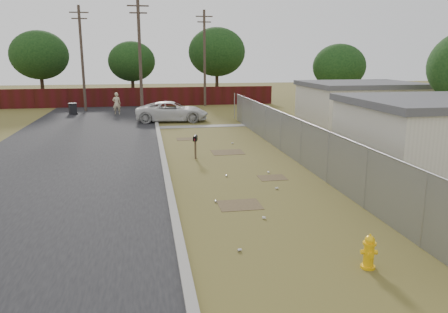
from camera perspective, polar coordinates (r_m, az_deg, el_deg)
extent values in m
plane|color=brown|center=(19.36, 1.24, -1.38)|extent=(120.00, 120.00, 0.00)
cube|color=black|center=(27.07, -18.04, 2.16)|extent=(9.00, 60.00, 0.02)
cube|color=gray|center=(26.81, -8.48, 2.67)|extent=(0.25, 60.00, 0.12)
cube|color=gray|center=(30.49, -3.04, 3.96)|extent=(6.20, 1.00, 0.03)
cylinder|color=gray|center=(12.21, 24.66, -6.43)|extent=(0.06, 0.06, 2.00)
cylinder|color=gray|center=(14.64, 18.05, -2.74)|extent=(0.06, 0.06, 2.00)
cylinder|color=gray|center=(17.25, 13.41, -0.11)|extent=(0.06, 0.06, 2.00)
cylinder|color=gray|center=(19.97, 10.01, 1.81)|extent=(0.06, 0.06, 2.00)
cylinder|color=gray|center=(22.76, 7.43, 3.27)|extent=(0.06, 0.06, 2.00)
cylinder|color=gray|center=(25.60, 5.42, 4.40)|extent=(0.06, 0.06, 2.00)
cylinder|color=gray|center=(28.47, 3.80, 5.30)|extent=(0.06, 0.06, 2.00)
cylinder|color=gray|center=(31.37, 2.48, 6.04)|extent=(0.06, 0.06, 2.00)
cylinder|color=gray|center=(34.28, 1.37, 6.64)|extent=(0.06, 0.06, 2.00)
cylinder|color=gray|center=(20.74, 9.18, 5.06)|extent=(0.04, 26.00, 0.04)
cube|color=slate|center=(20.90, 9.08, 2.34)|extent=(0.01, 26.00, 2.00)
cube|color=black|center=(21.06, 9.16, 0.48)|extent=(0.03, 26.00, 0.60)
cube|color=#3F0D0F|center=(43.61, -13.25, 7.54)|extent=(30.00, 0.12, 1.80)
cylinder|color=#483A30|center=(34.38, -10.89, 12.28)|extent=(0.24, 0.24, 9.00)
cube|color=#483A30|center=(34.56, -11.18, 18.75)|extent=(1.60, 0.10, 0.10)
cube|color=#483A30|center=(34.51, -11.15, 17.93)|extent=(1.30, 0.10, 0.10)
cylinder|color=#483A30|center=(40.72, -18.03, 11.97)|extent=(0.24, 0.24, 9.00)
cube|color=#483A30|center=(40.88, -18.43, 17.43)|extent=(1.60, 0.10, 0.10)
cube|color=#483A30|center=(40.83, -18.38, 16.74)|extent=(1.30, 0.10, 0.10)
cylinder|color=#483A30|center=(42.76, -2.55, 12.60)|extent=(0.24, 0.24, 9.00)
cube|color=#483A30|center=(42.91, -2.61, 17.82)|extent=(1.60, 0.10, 0.10)
cube|color=#483A30|center=(42.87, -2.60, 17.15)|extent=(1.30, 0.10, 0.10)
cube|color=silver|center=(31.04, 17.27, 6.13)|extent=(7.00, 6.00, 2.80)
cube|color=#4C4C51|center=(30.91, 17.46, 8.98)|extent=(7.28, 6.24, 0.30)
cylinder|color=#342617|center=(48.58, -22.62, 8.31)|extent=(0.36, 0.36, 3.30)
ellipsoid|color=black|center=(48.48, -22.96, 12.11)|extent=(5.70, 5.70, 4.84)
cylinder|color=#342617|center=(48.51, -11.81, 8.76)|extent=(0.36, 0.36, 2.86)
ellipsoid|color=black|center=(48.40, -11.96, 12.06)|extent=(4.94, 4.94, 4.20)
cylinder|color=#342617|center=(48.10, -0.94, 9.39)|extent=(0.36, 0.36, 3.52)
ellipsoid|color=black|center=(48.00, -0.95, 13.49)|extent=(6.08, 6.08, 5.17)
cylinder|color=#342617|center=(40.19, 14.58, 7.63)|extent=(0.36, 0.36, 2.64)
ellipsoid|color=black|center=(40.05, 14.80, 11.31)|extent=(4.56, 4.56, 3.88)
cylinder|color=#F1B40C|center=(10.99, 18.26, -13.50)|extent=(0.41, 0.41, 0.06)
cylinder|color=#F1B40C|center=(10.87, 18.37, -12.09)|extent=(0.29, 0.29, 0.58)
cylinder|color=#F1B40C|center=(10.75, 18.49, -10.70)|extent=(0.37, 0.37, 0.05)
sphere|color=#F1B40C|center=(10.72, 18.52, -10.31)|extent=(0.28, 0.28, 0.23)
cylinder|color=#F1B40C|center=(10.68, 18.56, -9.72)|extent=(0.05, 0.05, 0.06)
cylinder|color=#F1B40C|center=(10.80, 17.67, -11.78)|extent=(0.12, 0.13, 0.11)
cylinder|color=#F1B40C|center=(10.88, 19.12, -11.73)|extent=(0.12, 0.13, 0.11)
cylinder|color=#F1B40C|center=(10.72, 18.59, -12.06)|extent=(0.16, 0.15, 0.14)
cube|color=brown|center=(20.85, -3.75, 0.97)|extent=(0.10, 0.10, 0.94)
cube|color=black|center=(20.76, -3.77, 2.31)|extent=(0.28, 0.48, 0.17)
cylinder|color=black|center=(20.74, -3.78, 2.54)|extent=(0.28, 0.48, 0.17)
cube|color=#B50C1E|center=(20.52, -3.87, 2.18)|extent=(0.03, 0.04, 0.09)
imported|color=silver|center=(33.05, -6.79, 5.86)|extent=(5.55, 2.94, 1.49)
imported|color=#C4B38F|center=(37.75, -13.85, 6.73)|extent=(0.69, 0.48, 1.83)
cube|color=black|center=(38.79, -19.15, 5.86)|extent=(0.72, 0.72, 0.90)
cube|color=black|center=(38.74, -19.20, 6.55)|extent=(0.80, 0.80, 0.08)
cylinder|color=black|center=(38.61, -18.62, 5.33)|extent=(0.11, 0.19, 0.19)
cylinder|color=silver|center=(13.38, 5.24, -7.96)|extent=(0.12, 0.12, 0.07)
cylinder|color=#BCBDC2|center=(14.75, -1.09, -5.87)|extent=(0.09, 0.11, 0.07)
cylinder|color=silver|center=(18.44, 5.84, -2.06)|extent=(0.08, 0.11, 0.07)
cylinder|color=#BCBDC2|center=(11.25, 2.02, -12.12)|extent=(0.11, 0.09, 0.07)
cylinder|color=silver|center=(24.43, 1.10, 1.76)|extent=(0.11, 0.09, 0.07)
cylinder|color=#BCBDC2|center=(17.81, 0.32, -2.53)|extent=(0.09, 0.11, 0.07)
cylinder|color=silver|center=(16.29, 6.90, -4.12)|extent=(0.10, 0.07, 0.07)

